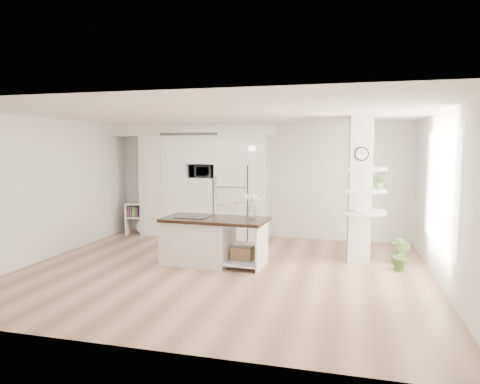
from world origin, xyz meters
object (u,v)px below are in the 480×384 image
Objects in this scene: kitchen_island at (204,239)px; bookshelf at (141,221)px; floor_plant_a at (401,256)px; refrigerator at (234,201)px.

bookshelf is at bearing 141.54° from kitchen_island.
floor_plant_a is (5.84, -1.77, -0.07)m from bookshelf.
refrigerator is at bearing 151.09° from floor_plant_a.
refrigerator is 3.27× the size of floor_plant_a.
refrigerator reaches higher than bookshelf.
floor_plant_a is at bearing -30.84° from bookshelf.
kitchen_island reaches higher than bookshelf.
kitchen_island is (0.06, -2.29, -0.43)m from refrigerator.
kitchen_island is at bearing -88.60° from refrigerator.
bookshelf is (-2.32, -0.18, -0.54)m from refrigerator.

